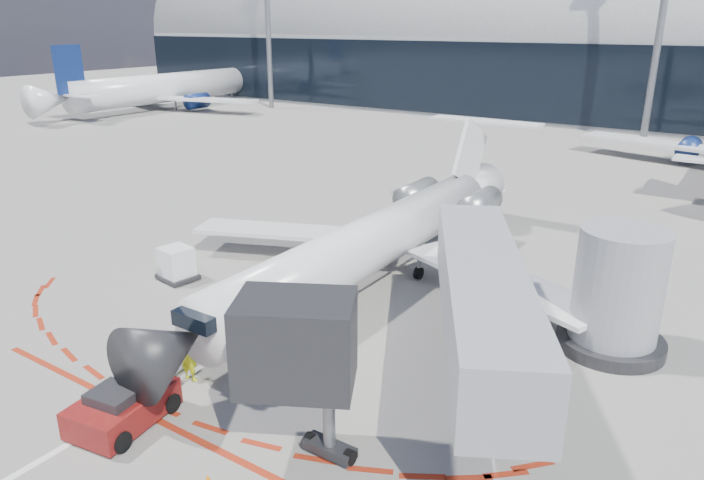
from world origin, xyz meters
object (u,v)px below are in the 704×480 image
Objects in this scene: regional_jet at (381,237)px; pushback_tug at (123,407)px; ramp_worker at (188,355)px; uld_container at (177,264)px.

pushback_tug is (-0.79, -14.15, -1.67)m from regional_jet.
regional_jet is 5.22× the size of pushback_tug.
ramp_worker is 0.98× the size of uld_container.
regional_jet is 9.95m from uld_container.
pushback_tug is 2.62× the size of uld_container.
regional_jet reaches higher than ramp_worker.
uld_container is at bearing -45.05° from ramp_worker.
regional_jet is at bearing 41.64° from uld_container.
regional_jet reaches higher than pushback_tug.
ramp_worker is at bearing 84.99° from pushback_tug.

